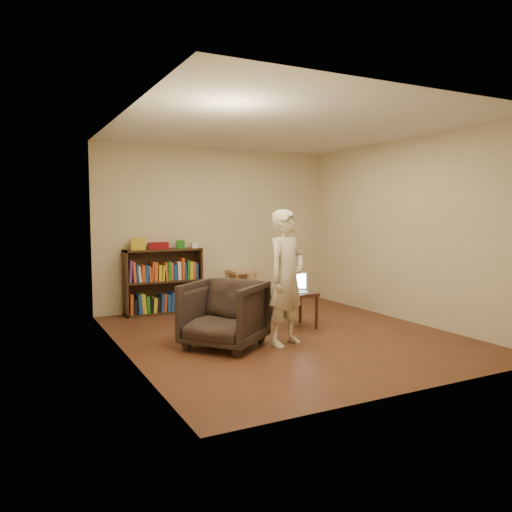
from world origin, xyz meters
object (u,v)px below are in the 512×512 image
side_table (296,298)px  person (286,278)px  laptop (295,287)px  stool (242,277)px  bookshelf (163,285)px  armchair (224,314)px

side_table → person: person is taller
side_table → laptop: laptop is taller
stool → side_table: bearing=-90.3°
bookshelf → person: 2.62m
laptop → person: 0.97m
bookshelf → stool: (1.32, -0.06, 0.05)m
stool → armchair: (-1.27, -2.19, -0.10)m
bookshelf → side_table: bookshelf is taller
armchair → side_table: (1.26, 0.47, 0.02)m
armchair → person: (0.70, -0.23, 0.41)m
side_table → person: 0.98m
person → laptop: bearing=29.9°
armchair → laptop: (1.28, 0.51, 0.16)m
armchair → laptop: bearing=73.2°
stool → laptop: size_ratio=1.40×
armchair → side_table: armchair is taller
laptop → armchair: bearing=-130.8°
person → bookshelf: bearing=84.8°
person → stool: bearing=54.7°
bookshelf → stool: bearing=-2.8°
side_table → stool: bearing=89.7°
bookshelf → stool: size_ratio=1.98×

